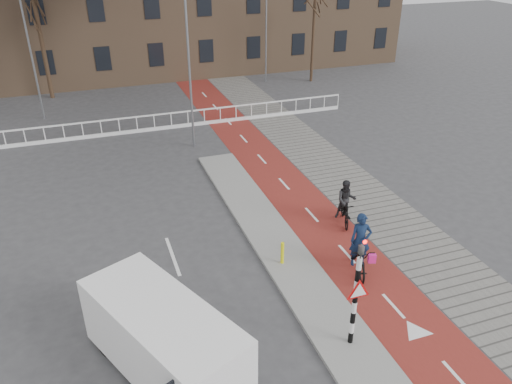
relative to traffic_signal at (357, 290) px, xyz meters
name	(u,v)px	position (x,y,z in m)	size (l,w,h in m)	color
ground	(336,297)	(0.60, 2.02, -1.99)	(120.00, 120.00, 0.00)	#38383A
bike_lane	(269,167)	(2.10, 12.02, -1.98)	(2.50, 60.00, 0.01)	maroon
sidewalk	(320,159)	(4.90, 12.02, -1.98)	(3.00, 60.00, 0.01)	slate
curb_island	(271,236)	(-0.10, 6.02, -1.93)	(1.80, 16.00, 0.12)	gray
traffic_signal	(357,290)	(0.00, 0.00, 0.00)	(0.80, 0.80, 3.68)	black
bollard	(282,253)	(-0.39, 4.17, -1.45)	(0.12, 0.12, 0.83)	yellow
cyclist_near	(359,252)	(1.98, 3.06, -1.24)	(1.39, 2.26, 2.19)	black
cyclist_far	(346,206)	(3.05, 6.01, -1.21)	(1.06, 1.79, 1.87)	black
van	(164,339)	(-5.07, 0.82, -0.87)	(3.85, 5.32, 2.13)	white
railing	(120,130)	(-4.40, 19.02, -1.68)	(28.00, 0.10, 0.99)	silver
tree_mid	(43,49)	(-8.13, 27.93, 1.34)	(0.28, 0.28, 6.66)	black
tree_right	(313,35)	(10.85, 25.80, 1.49)	(0.21, 0.21, 6.96)	black
streetlight_near	(189,66)	(-0.79, 15.89, 2.37)	(0.12, 0.12, 8.73)	slate
streetlight_left	(30,48)	(-8.58, 23.42, 2.33)	(0.12, 0.12, 8.64)	slate
streetlight_right	(266,34)	(7.51, 26.95, 1.55)	(0.12, 0.12, 7.08)	slate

